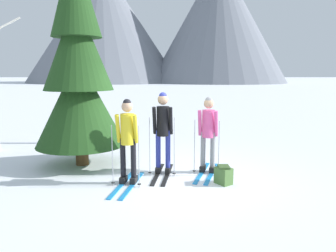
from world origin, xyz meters
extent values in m
plane|color=white|center=(0.00, 0.00, 0.00)|extent=(400.00, 400.00, 0.00)
cube|color=#1E84D1|center=(-0.82, -0.58, 0.01)|extent=(0.35, 1.63, 0.02)
cube|color=#1E84D1|center=(-1.03, -0.54, 0.01)|extent=(0.35, 1.63, 0.02)
cube|color=black|center=(-0.80, -0.48, 0.08)|extent=(0.15, 0.27, 0.12)
cylinder|color=black|center=(-0.80, -0.48, 0.53)|extent=(0.11, 0.11, 0.82)
cube|color=black|center=(-1.02, -0.44, 0.08)|extent=(0.15, 0.27, 0.12)
cylinder|color=black|center=(-1.02, -0.44, 0.53)|extent=(0.11, 0.11, 0.82)
cylinder|color=yellow|center=(-0.91, -0.46, 1.13)|extent=(0.28, 0.28, 0.62)
sphere|color=tan|center=(-0.91, -0.46, 1.58)|extent=(0.22, 0.22, 0.22)
sphere|color=black|center=(-0.91, -0.46, 1.65)|extent=(0.17, 0.17, 0.17)
cylinder|color=yellow|center=(-0.74, -0.55, 1.15)|extent=(0.11, 0.21, 0.59)
cylinder|color=yellow|center=(-1.10, -0.49, 1.15)|extent=(0.11, 0.21, 0.59)
cylinder|color=#A5A5AD|center=(-0.67, -0.68, 0.62)|extent=(0.02, 0.02, 1.23)
cylinder|color=black|center=(-0.67, -0.68, 0.06)|extent=(0.07, 0.07, 0.01)
cylinder|color=#A5A5AD|center=(-1.21, -0.59, 0.62)|extent=(0.02, 0.02, 1.23)
cylinder|color=black|center=(-1.21, -0.59, 0.06)|extent=(0.07, 0.07, 0.01)
cube|color=black|center=(-0.88, -0.29, 1.16)|extent=(0.28, 0.20, 0.36)
cube|color=black|center=(-0.11, 0.11, 0.01)|extent=(0.28, 1.57, 0.02)
cube|color=black|center=(-0.33, 0.13, 0.01)|extent=(0.28, 1.57, 0.02)
cube|color=black|center=(-0.10, 0.21, 0.08)|extent=(0.14, 0.27, 0.12)
cylinder|color=#2D389E|center=(-0.10, 0.21, 0.55)|extent=(0.11, 0.11, 0.87)
cube|color=black|center=(-0.32, 0.23, 0.08)|extent=(0.14, 0.27, 0.12)
cylinder|color=#2D389E|center=(-0.32, 0.23, 0.55)|extent=(0.11, 0.11, 0.87)
cylinder|color=black|center=(-0.21, 0.22, 1.19)|extent=(0.28, 0.28, 0.65)
sphere|color=tan|center=(-0.21, 0.22, 1.67)|extent=(0.23, 0.23, 0.23)
sphere|color=#2D389E|center=(-0.21, 0.22, 1.74)|extent=(0.18, 0.18, 0.18)
cylinder|color=black|center=(-0.04, 0.14, 1.21)|extent=(0.10, 0.21, 0.62)
cylinder|color=black|center=(-0.40, 0.18, 1.21)|extent=(0.10, 0.21, 0.62)
cylinder|color=#A5A5AD|center=(0.03, 0.01, 0.65)|extent=(0.02, 0.02, 1.30)
cylinder|color=black|center=(0.03, 0.01, 0.06)|extent=(0.07, 0.07, 0.01)
cylinder|color=#A5A5AD|center=(-0.50, 0.07, 0.65)|extent=(0.02, 0.02, 1.30)
cylinder|color=black|center=(-0.50, 0.07, 0.06)|extent=(0.07, 0.07, 0.01)
cube|color=#4C7238|center=(-0.19, 0.39, 1.22)|extent=(0.28, 0.19, 0.36)
cube|color=#1E84D1|center=(0.88, 0.16, 0.01)|extent=(0.54, 1.56, 0.02)
cube|color=#1E84D1|center=(0.67, 0.22, 0.01)|extent=(0.54, 1.56, 0.02)
cube|color=black|center=(0.90, 0.26, 0.08)|extent=(0.18, 0.28, 0.12)
cylinder|color=gray|center=(0.90, 0.26, 0.53)|extent=(0.11, 0.11, 0.82)
cube|color=black|center=(0.69, 0.32, 0.08)|extent=(0.18, 0.28, 0.12)
cylinder|color=gray|center=(0.69, 0.32, 0.53)|extent=(0.11, 0.11, 0.82)
cylinder|color=#E55193|center=(0.80, 0.29, 1.12)|extent=(0.28, 0.28, 0.61)
sphere|color=tan|center=(0.80, 0.29, 1.57)|extent=(0.22, 0.22, 0.22)
sphere|color=gray|center=(0.80, 0.29, 1.64)|extent=(0.17, 0.17, 0.17)
cylinder|color=#E55193|center=(0.95, 0.18, 1.14)|extent=(0.13, 0.21, 0.58)
cylinder|color=#E55193|center=(0.61, 0.28, 1.14)|extent=(0.13, 0.21, 0.58)
cylinder|color=#A5A5AD|center=(1.01, 0.04, 0.61)|extent=(0.02, 0.02, 1.23)
cylinder|color=black|center=(1.01, 0.04, 0.06)|extent=(0.07, 0.07, 0.01)
cylinder|color=#A5A5AD|center=(0.49, 0.19, 0.61)|extent=(0.02, 0.02, 1.23)
cylinder|color=black|center=(0.49, 0.19, 0.06)|extent=(0.07, 0.07, 0.01)
cube|color=#4C7238|center=(0.85, 0.45, 1.15)|extent=(0.29, 0.23, 0.36)
cylinder|color=#51381E|center=(-2.22, 0.92, 0.50)|extent=(0.31, 0.31, 1.00)
cone|color=#1E4219|center=(-2.22, 0.92, 1.56)|extent=(2.14, 2.14, 2.12)
cone|color=#1E4219|center=(-2.22, 0.92, 2.89)|extent=(1.64, 1.64, 2.12)
cylinder|color=silver|center=(-2.80, 3.39, 2.63)|extent=(0.17, 0.17, 5.25)
cylinder|color=silver|center=(-3.02, 3.79, 4.02)|extent=(0.37, 0.87, 0.57)
cylinder|color=silver|center=(-2.60, 3.33, 3.59)|extent=(0.44, 0.21, 0.35)
cylinder|color=silver|center=(-4.69, 2.52, 3.55)|extent=(0.86, 0.36, 0.56)
cube|color=#4C7238|center=(1.03, -0.49, 0.17)|extent=(0.38, 0.40, 0.34)
cube|color=#39562A|center=(1.03, -0.49, 0.36)|extent=(0.22, 0.28, 0.04)
cone|color=slate|center=(-16.55, 77.87, 14.62)|extent=(38.86, 38.86, 29.25)
cone|color=slate|center=(12.28, 75.24, 14.98)|extent=(33.91, 33.91, 29.97)
camera|label=1|loc=(-0.10, -6.76, 2.22)|focal=34.27mm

